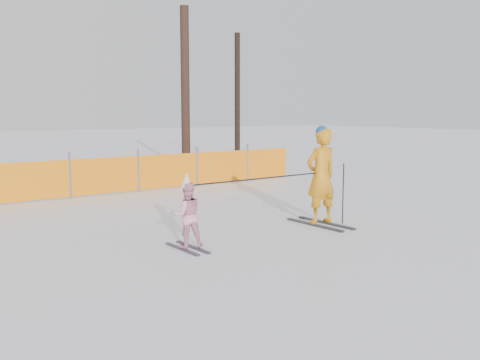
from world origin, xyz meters
TOP-DOWN VIEW (x-y plane):
  - ground at (0.00, 0.00)m, footprint 120.00×120.00m
  - adult at (1.65, -0.06)m, footprint 0.74×1.56m
  - child at (-1.57, -0.09)m, footprint 0.65×1.03m
  - ski_poles at (0.65, -0.13)m, footprint 3.55×0.22m
  - safety_fence at (-1.51, 6.34)m, footprint 15.73×0.06m
  - tree_trunks at (5.56, 10.36)m, footprint 3.40×1.12m

SIDE VIEW (x-z plane):
  - ground at x=0.00m, z-range 0.00..0.00m
  - safety_fence at x=-1.51m, z-range -0.07..1.18m
  - child at x=-1.57m, z-range -0.06..1.25m
  - ski_poles at x=0.65m, z-range 0.32..1.58m
  - adult at x=1.65m, z-range 0.00..2.04m
  - tree_trunks at x=5.56m, z-range -0.10..6.17m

